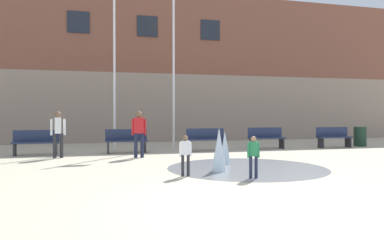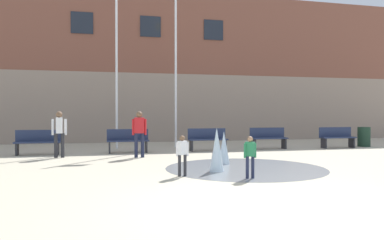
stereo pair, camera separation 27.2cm
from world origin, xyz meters
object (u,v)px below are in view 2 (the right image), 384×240
park_bench_center (128,140)px  child_running (182,152)px  trash_can (364,137)px  park_bench_near_trashcan (268,138)px  child_in_fountain (250,154)px  park_bench_far_right (337,137)px  teen_by_trashcan (139,130)px  flagpole_right (176,58)px  park_bench_under_left_flagpole (38,142)px  park_bench_under_right_flagpole (208,139)px  flagpole_left (117,47)px  adult_watching (59,130)px

park_bench_center → child_running: bearing=-81.3°
trash_can → park_bench_near_trashcan: bearing=-179.5°
park_bench_near_trashcan → child_in_fountain: bearing=-118.3°
trash_can → park_bench_far_right: bearing=-169.6°
park_bench_center → teen_by_trashcan: teen_by_trashcan is taller
park_bench_far_right → flagpole_right: flagpole_right is taller
teen_by_trashcan → park_bench_under_left_flagpole: bearing=-17.9°
park_bench_under_right_flagpole → child_in_fountain: child_in_fountain is taller
park_bench_under_right_flagpole → park_bench_near_trashcan: size_ratio=1.00×
trash_can → flagpole_right: bearing=168.8°
park_bench_under_left_flagpole → park_bench_far_right: (12.41, -0.13, 0.00)m
park_bench_under_left_flagpole → flagpole_left: size_ratio=0.19×
park_bench_near_trashcan → park_bench_center: bearing=-178.4°
trash_can → flagpole_left: bearing=171.4°
park_bench_under_left_flagpole → teen_by_trashcan: size_ratio=1.01×
park_bench_under_left_flagpole → park_bench_center: 3.27m
park_bench_near_trashcan → child_running: 7.88m
park_bench_far_right → flagpole_right: 7.96m
child_in_fountain → child_running: (-1.46, 0.69, 0.00)m
child_running → teen_by_trashcan: (-0.63, 4.14, 0.35)m
adult_watching → flagpole_left: (2.08, 2.99, 3.49)m
park_bench_center → park_bench_under_right_flagpole: bearing=-0.3°
park_bench_center → flagpole_left: size_ratio=0.19×
park_bench_under_right_flagpole → child_in_fountain: size_ratio=1.62×
flagpole_left → park_bench_center: bearing=-80.3°
park_bench_center → teen_by_trashcan: bearing=-81.0°
park_bench_under_left_flagpole → trash_can: bearing=0.7°
child_in_fountain → trash_can: child_in_fountain is taller
park_bench_far_right → trash_can: park_bench_far_right is taller
park_bench_center → child_in_fountain: child_in_fountain is taller
child_in_fountain → flagpole_left: (-2.69, 8.43, 3.84)m
teen_by_trashcan → flagpole_right: 5.16m
flagpole_left → trash_can: 11.89m
park_bench_far_right → trash_can: size_ratio=1.78×
flagpole_left → trash_can: (11.08, -1.68, -3.97)m
park_bench_center → park_bench_near_trashcan: same height
park_bench_near_trashcan → flagpole_right: 5.39m
child_running → teen_by_trashcan: size_ratio=0.62×
park_bench_far_right → child_running: (-8.24, -5.76, 0.10)m
park_bench_far_right → child_in_fountain: (-6.78, -6.45, 0.10)m
park_bench_under_right_flagpole → child_in_fountain: bearing=-97.4°
park_bench_far_right → park_bench_center: bearing=179.4°
park_bench_under_left_flagpole → child_in_fountain: size_ratio=1.62×
park_bench_far_right → flagpole_right: size_ratio=0.21×
park_bench_far_right → teen_by_trashcan: 9.03m
park_bench_under_left_flagpole → flagpole_right: 6.85m
park_bench_center → flagpole_right: (2.29, 1.88, 3.54)m
child_in_fountain → park_bench_near_trashcan: bearing=101.9°
park_bench_under_left_flagpole → child_running: size_ratio=1.62×
adult_watching → teen_by_trashcan: bearing=-106.3°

